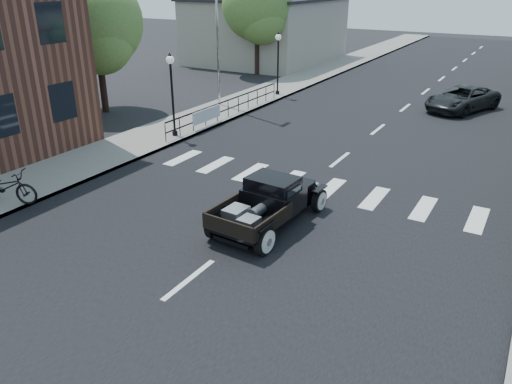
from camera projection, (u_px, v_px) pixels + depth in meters
The scene contains 14 objects.
ground at pixel (252, 230), 14.54m from camera, with size 120.00×120.00×0.00m, color black.
road at pixel (395, 116), 26.44m from camera, with size 14.00×80.00×0.02m, color black.
road_markings at pixel (364, 141), 22.48m from camera, with size 12.00×60.00×0.06m, color silver, non-canonical shape.
sidewalk_left at pixel (257, 97), 30.33m from camera, with size 3.00×80.00×0.15m, color gray.
low_building_left at pixel (267, 31), 42.67m from camera, with size 10.00×12.00×5.00m, color gray.
railing at pixel (228, 107), 25.58m from camera, with size 0.08×10.00×1.00m, color black, non-canonical shape.
banner at pixel (207, 120), 24.03m from camera, with size 0.04×2.20×0.60m, color silver, non-canonical shape.
lamp_post_b at pixel (172, 95), 22.01m from camera, with size 0.36×0.36×3.67m, color black, non-canonical shape.
lamp_post_c at pixel (278, 64), 29.95m from camera, with size 0.36×0.36×3.67m, color black, non-canonical shape.
big_tree_near at pixel (98, 45), 25.92m from camera, with size 4.84×4.84×7.10m, color #4E6F2F, non-canonical shape.
big_tree_far at pixel (257, 22), 36.27m from camera, with size 5.08×5.08×7.47m, color #4E6F2F, non-canonical shape.
hotrod_pickup at pixel (269, 202), 14.56m from camera, with size 2.02×4.33×1.50m, color black, non-canonical shape.
second_car at pixel (462, 99), 27.20m from camera, with size 2.18×4.74×1.32m, color black.
motorcycle at pixel (5, 187), 15.71m from camera, with size 0.73×2.10×1.11m, color black.
Camera 1 is at (6.58, -11.09, 6.81)m, focal length 35.00 mm.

